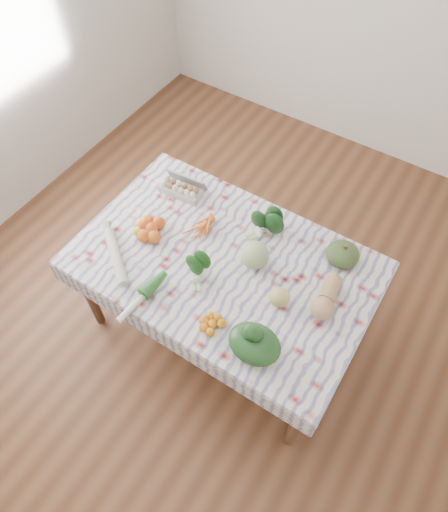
# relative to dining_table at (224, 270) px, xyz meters

# --- Properties ---
(ground) EXTENTS (4.50, 4.50, 0.00)m
(ground) POSITION_rel_dining_table_xyz_m (0.00, 0.00, -0.68)
(ground) COLOR #58331E
(ground) RESTS_ON ground
(dining_table) EXTENTS (1.60, 1.00, 0.75)m
(dining_table) POSITION_rel_dining_table_xyz_m (0.00, 0.00, 0.00)
(dining_table) COLOR brown
(dining_table) RESTS_ON ground
(tablecloth) EXTENTS (1.66, 1.06, 0.01)m
(tablecloth) POSITION_rel_dining_table_xyz_m (0.00, 0.00, 0.08)
(tablecloth) COLOR white
(tablecloth) RESTS_ON dining_table
(egg_carton) EXTENTS (0.28, 0.13, 0.07)m
(egg_carton) POSITION_rel_dining_table_xyz_m (-0.51, 0.29, 0.12)
(egg_carton) COLOR #AFAFAA
(egg_carton) RESTS_ON tablecloth
(carrot_bunch) EXTENTS (0.19, 0.17, 0.03)m
(carrot_bunch) POSITION_rel_dining_table_xyz_m (-0.22, 0.13, 0.10)
(carrot_bunch) COLOR orange
(carrot_bunch) RESTS_ON tablecloth
(kale_bunch) EXTENTS (0.20, 0.19, 0.14)m
(kale_bunch) POSITION_rel_dining_table_xyz_m (0.08, 0.31, 0.15)
(kale_bunch) COLOR #143915
(kale_bunch) RESTS_ON tablecloth
(kabocha_squash) EXTENTS (0.19, 0.19, 0.12)m
(kabocha_squash) POSITION_rel_dining_table_xyz_m (0.55, 0.36, 0.14)
(kabocha_squash) COLOR #395225
(kabocha_squash) RESTS_ON tablecloth
(cabbage) EXTENTS (0.17, 0.17, 0.16)m
(cabbage) POSITION_rel_dining_table_xyz_m (0.15, 0.08, 0.16)
(cabbage) COLOR #A0B87B
(cabbage) RESTS_ON tablecloth
(butternut_squash) EXTENTS (0.15, 0.27, 0.12)m
(butternut_squash) POSITION_rel_dining_table_xyz_m (0.59, 0.07, 0.14)
(butternut_squash) COLOR tan
(butternut_squash) RESTS_ON tablecloth
(orange_cluster) EXTENTS (0.32, 0.32, 0.08)m
(orange_cluster) POSITION_rel_dining_table_xyz_m (-0.47, -0.06, 0.12)
(orange_cluster) COLOR orange
(orange_cluster) RESTS_ON tablecloth
(broccoli) EXTENTS (0.20, 0.20, 0.10)m
(broccoli) POSITION_rel_dining_table_xyz_m (-0.08, -0.16, 0.13)
(broccoli) COLOR #1A4D16
(broccoli) RESTS_ON tablecloth
(mandarin_cluster) EXTENTS (0.20, 0.20, 0.05)m
(mandarin_cluster) POSITION_rel_dining_table_xyz_m (0.16, -0.37, 0.11)
(mandarin_cluster) COLOR orange
(mandarin_cluster) RESTS_ON tablecloth
(grapefruit) EXTENTS (0.14, 0.14, 0.11)m
(grapefruit) POSITION_rel_dining_table_xyz_m (0.38, -0.06, 0.14)
(grapefruit) COLOR tan
(grapefruit) RESTS_ON tablecloth
(spinach_bag) EXTENTS (0.28, 0.23, 0.12)m
(spinach_bag) POSITION_rel_dining_table_xyz_m (0.41, -0.36, 0.14)
(spinach_bag) COLOR #163716
(spinach_bag) RESTS_ON tablecloth
(daikon) EXTENTS (0.36, 0.29, 0.06)m
(daikon) POSITION_rel_dining_table_xyz_m (-0.52, -0.31, 0.11)
(daikon) COLOR beige
(daikon) RESTS_ON tablecloth
(leek) EXTENTS (0.07, 0.35, 0.04)m
(leek) POSITION_rel_dining_table_xyz_m (-0.23, -0.44, 0.10)
(leek) COLOR white
(leek) RESTS_ON tablecloth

